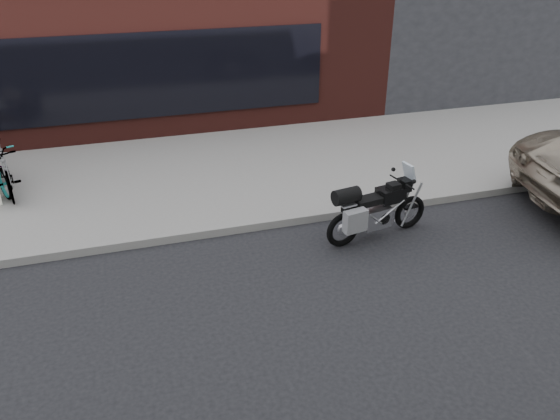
% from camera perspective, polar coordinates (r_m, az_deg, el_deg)
% --- Properties ---
extents(ground, '(120.00, 120.00, 0.00)m').
position_cam_1_polar(ground, '(6.75, 6.23, -18.70)').
color(ground, black).
rests_on(ground, ground).
extents(near_sidewalk, '(44.00, 6.00, 0.15)m').
position_cam_1_polar(near_sidewalk, '(12.37, -6.08, 4.73)').
color(near_sidewalk, gray).
rests_on(near_sidewalk, ground).
extents(storefront, '(14.00, 10.07, 4.50)m').
position_cam_1_polar(storefront, '(18.40, -17.38, 18.35)').
color(storefront, '#53201A').
rests_on(storefront, ground).
extents(motorcycle, '(2.02, 0.87, 1.29)m').
position_cam_1_polar(motorcycle, '(9.41, 9.65, -0.03)').
color(motorcycle, black).
rests_on(motorcycle, ground).
extents(bicycle_rear, '(0.86, 1.80, 1.04)m').
position_cam_1_polar(bicycle_rear, '(11.85, -26.81, 3.85)').
color(bicycle_rear, gray).
rests_on(bicycle_rear, near_sidewalk).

